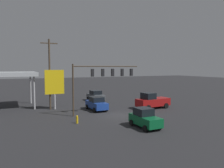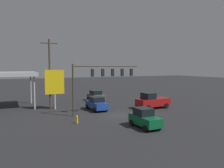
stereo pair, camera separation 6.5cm
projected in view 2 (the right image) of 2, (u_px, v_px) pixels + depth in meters
The scene contains 10 objects.
ground_plane at pixel (119, 115), 28.04m from camera, with size 200.00×200.00×0.00m, color #262628.
traffic_signal_assembly at pixel (103, 75), 28.70m from camera, with size 9.33×0.43×6.56m.
utility_pole at pixel (50, 73), 31.49m from camera, with size 2.40×0.26×10.16m.
gas_station_canopy at pixel (0, 75), 32.31m from camera, with size 10.06×7.17×5.42m.
price_sign at pixel (55, 83), 31.69m from camera, with size 2.75×0.27×5.75m.
sedan_waiting at pixel (96, 96), 39.61m from camera, with size 2.28×4.50×1.93m.
hatchback_crossing at pixel (145, 118), 22.30m from camera, with size 2.02×3.83×1.97m.
sedan_far at pixel (97, 103), 31.24m from camera, with size 2.16×4.45×1.93m.
pickup_parked at pixel (152, 101), 32.42m from camera, with size 5.34×2.58×2.40m.
fire_hydrant at pixel (77, 119), 23.90m from camera, with size 0.24×0.24×0.88m.
Camera 2 is at (12.47, 24.68, 6.18)m, focal length 35.00 mm.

